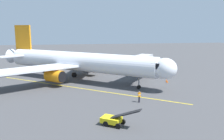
# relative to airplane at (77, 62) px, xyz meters

# --- Properties ---
(ground_plane) EXTENTS (220.00, 220.00, 0.00)m
(ground_plane) POSITION_rel_airplane_xyz_m (1.24, -1.70, -4.00)
(ground_plane) COLOR #424244
(apron_lead_in_line) EXTENTS (31.37, 25.19, 0.01)m
(apron_lead_in_line) POSITION_rel_airplane_xyz_m (-0.22, 6.18, -4.00)
(apron_lead_in_line) COLOR yellow
(apron_lead_in_line) RESTS_ON ground
(airplane) EXTENTS (34.09, 31.93, 11.50)m
(airplane) POSITION_rel_airplane_xyz_m (0.00, 0.00, 0.00)
(airplane) COLOR silver
(airplane) RESTS_ON ground
(jet_bridge) EXTENTS (8.76, 10.12, 5.40)m
(jet_bridge) POSITION_rel_airplane_xyz_m (-12.16, 2.86, -0.24)
(jet_bridge) COLOR #B7B7BC
(jet_bridge) RESTS_ON ground
(ground_crew_marshaller) EXTENTS (0.42, 0.28, 1.71)m
(ground_crew_marshaller) POSITION_rel_airplane_xyz_m (-8.57, 16.20, -3.12)
(ground_crew_marshaller) COLOR #23232D
(ground_crew_marshaller) RESTS_ON ground
(belt_loader_near_nose) EXTENTS (4.45, 3.58, 2.32)m
(belt_loader_near_nose) POSITION_rel_airplane_xyz_m (-3.31, 23.79, -3.29)
(belt_loader_near_nose) COLOR yellow
(belt_loader_near_nose) RESTS_ON ground
(tug_portside) EXTENTS (2.57, 2.74, 1.50)m
(tug_portside) POSITION_rel_airplane_xyz_m (6.58, -10.16, -3.30)
(tug_portside) COLOR #9E9EA3
(tug_portside) RESTS_ON ground
(tug_starboard_side) EXTENTS (2.56, 2.74, 1.50)m
(tug_starboard_side) POSITION_rel_airplane_xyz_m (-10.50, -8.10, -3.30)
(tug_starboard_side) COLOR yellow
(tug_starboard_side) RESTS_ON ground
(safety_cone_nose_left) EXTENTS (0.32, 0.32, 0.55)m
(safety_cone_nose_left) POSITION_rel_airplane_xyz_m (-18.01, 3.98, -3.73)
(safety_cone_nose_left) COLOR #F2590F
(safety_cone_nose_left) RESTS_ON ground
(safety_cone_nose_right) EXTENTS (0.32, 0.32, 0.55)m
(safety_cone_nose_right) POSITION_rel_airplane_xyz_m (-17.80, 4.91, -3.73)
(safety_cone_nose_right) COLOR #F2590F
(safety_cone_nose_right) RESTS_ON ground
(safety_cone_wing_port) EXTENTS (0.32, 0.32, 0.55)m
(safety_cone_wing_port) POSITION_rel_airplane_xyz_m (-21.96, -1.95, -3.73)
(safety_cone_wing_port) COLOR #F2590F
(safety_cone_wing_port) RESTS_ON ground
(safety_cone_wing_starboard) EXTENTS (0.32, 0.32, 0.55)m
(safety_cone_wing_starboard) POSITION_rel_airplane_xyz_m (-15.37, -5.12, -3.73)
(safety_cone_wing_starboard) COLOR #F2590F
(safety_cone_wing_starboard) RESTS_ON ground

